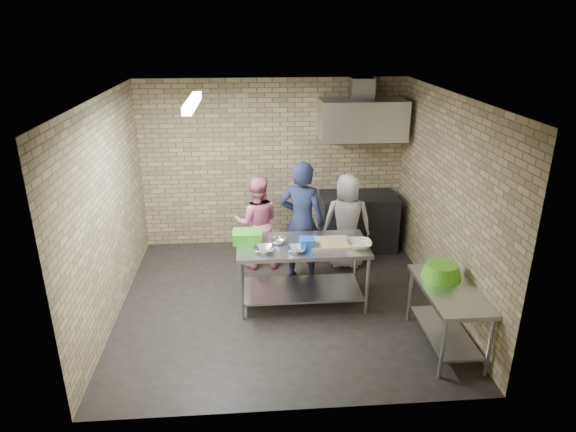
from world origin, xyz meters
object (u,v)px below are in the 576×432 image
object	(u,v)px
side_counter	(447,317)
bottle_red	(363,122)
woman_pink	(257,223)
prep_table	(302,273)
blue_tub	(307,243)
green_crate	(247,237)
woman_white	(347,221)
man_navy	(302,222)
stove	(357,222)
bottle_green	(388,122)
green_basin	(441,271)

from	to	relation	value
side_counter	bottle_red	distance (m)	3.44
side_counter	woman_pink	size ratio (longest dim) A/B	0.85
prep_table	woman_pink	size ratio (longest dim) A/B	1.18
blue_tub	woman_pink	size ratio (longest dim) A/B	0.13
green_crate	woman_white	world-z (taller)	woman_white
side_counter	blue_tub	size ratio (longest dim) A/B	6.46
green_crate	man_navy	size ratio (longest dim) A/B	0.21
green_crate	bottle_red	distance (m)	2.78
prep_table	stove	distance (m)	1.97
blue_tub	bottle_red	bearing A→B (deg)	61.42
bottle_green	stove	bearing A→B (deg)	-151.93
green_crate	woman_pink	bearing A→B (deg)	81.71
woman_pink	woman_white	world-z (taller)	woman_white
stove	bottle_green	size ratio (longest dim) A/B	8.00
woman_pink	blue_tub	bearing A→B (deg)	117.96
prep_table	green_basin	world-z (taller)	green_basin
blue_tub	green_basin	xyz separation A→B (m)	(1.46, -0.75, -0.06)
side_counter	woman_white	xyz separation A→B (m)	(-0.76, 2.11, 0.35)
prep_table	stove	bearing A→B (deg)	56.69
man_navy	prep_table	bearing A→B (deg)	106.81
green_basin	man_navy	bearing A→B (deg)	134.37
green_crate	bottle_red	bearing A→B (deg)	43.95
stove	bottle_red	world-z (taller)	bottle_red
prep_table	green_basin	distance (m)	1.79
green_basin	prep_table	bearing A→B (deg)	150.53
blue_tub	side_counter	bearing A→B (deg)	-34.13
side_counter	bottle_green	bearing A→B (deg)	90.00
stove	blue_tub	xyz separation A→B (m)	(-1.03, -1.75, 0.45)
side_counter	stove	world-z (taller)	stove
bottle_green	green_basin	bearing A→B (deg)	-90.42
prep_table	blue_tub	size ratio (longest dim) A/B	9.00
blue_tub	stove	bearing A→B (deg)	59.42
stove	woman_white	size ratio (longest dim) A/B	0.83
green_crate	bottle_green	distance (m)	3.05
bottle_green	woman_white	xyz separation A→B (m)	(-0.76, -0.88, -1.29)
side_counter	bottle_green	xyz separation A→B (m)	(0.00, 2.99, 1.64)
blue_tub	man_navy	bearing A→B (deg)	89.12
side_counter	stove	distance (m)	2.79
blue_tub	bottle_green	distance (m)	2.72
prep_table	woman_pink	xyz separation A→B (m)	(-0.56, 1.09, 0.29)
green_basin	woman_pink	bearing A→B (deg)	136.81
prep_table	stove	world-z (taller)	stove
side_counter	woman_pink	world-z (taller)	woman_pink
side_counter	man_navy	bearing A→B (deg)	130.32
prep_table	blue_tub	world-z (taller)	blue_tub
blue_tub	man_navy	size ratio (longest dim) A/B	0.11
side_counter	green_basin	world-z (taller)	green_basin
blue_tub	bottle_green	bearing A→B (deg)	53.27
stove	woman_pink	distance (m)	1.75
woman_pink	side_counter	bearing A→B (deg)	134.47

